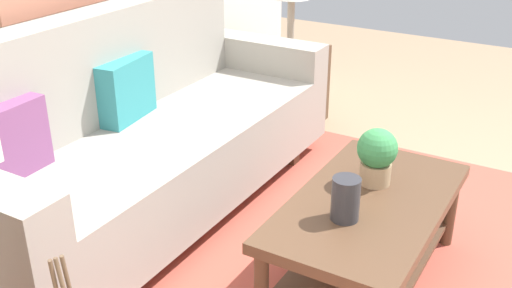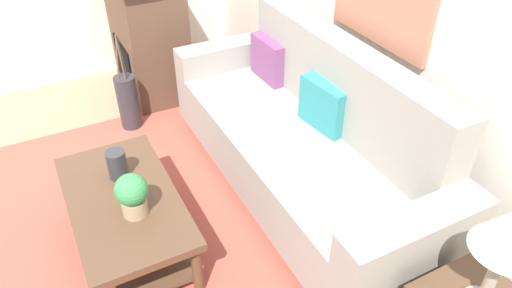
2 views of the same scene
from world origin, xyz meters
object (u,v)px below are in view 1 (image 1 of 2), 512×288
(throw_pillow_plum, at_px, (8,141))
(side_table, at_px, (289,86))
(couch, at_px, (149,138))
(coffee_table, at_px, (367,223))
(potted_plant_tabletop, at_px, (377,155))
(tabletop_vase, at_px, (346,199))
(throw_pillow_teal, at_px, (126,89))

(throw_pillow_plum, bearing_deg, side_table, -4.81)
(couch, distance_m, coffee_table, 1.23)
(throw_pillow_plum, relative_size, coffee_table, 0.33)
(throw_pillow_plum, height_order, side_table, throw_pillow_plum)
(potted_plant_tabletop, bearing_deg, side_table, 40.07)
(coffee_table, relative_size, tabletop_vase, 5.98)
(coffee_table, bearing_deg, couch, 89.07)
(throw_pillow_teal, distance_m, side_table, 1.54)
(throw_pillow_teal, distance_m, potted_plant_tabletop, 1.32)
(tabletop_vase, relative_size, potted_plant_tabletop, 0.70)
(tabletop_vase, xyz_separation_m, potted_plant_tabletop, (0.35, 0.00, 0.05))
(throw_pillow_teal, bearing_deg, side_table, -7.20)
(coffee_table, bearing_deg, tabletop_vase, 169.71)
(throw_pillow_plum, xyz_separation_m, side_table, (2.22, -0.19, -0.40))
(throw_pillow_plum, distance_m, potted_plant_tabletop, 1.58)
(throw_pillow_teal, height_order, potted_plant_tabletop, throw_pillow_teal)
(couch, bearing_deg, side_table, -2.39)
(coffee_table, bearing_deg, potted_plant_tabletop, 13.00)
(couch, relative_size, side_table, 4.20)
(potted_plant_tabletop, bearing_deg, throw_pillow_plum, 123.89)
(coffee_table, distance_m, side_table, 1.89)
(throw_pillow_plum, relative_size, potted_plant_tabletop, 1.37)
(coffee_table, xyz_separation_m, tabletop_vase, (-0.19, 0.03, 0.21))
(coffee_table, bearing_deg, side_table, 37.82)
(tabletop_vase, bearing_deg, side_table, 33.72)
(tabletop_vase, relative_size, side_table, 0.33)
(side_table, bearing_deg, tabletop_vase, -146.28)
(tabletop_vase, xyz_separation_m, side_table, (1.69, 1.13, -0.24))
(throw_pillow_teal, bearing_deg, coffee_table, -90.85)
(coffee_table, height_order, side_table, side_table)
(tabletop_vase, distance_m, potted_plant_tabletop, 0.35)
(throw_pillow_plum, bearing_deg, tabletop_vase, -68.03)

